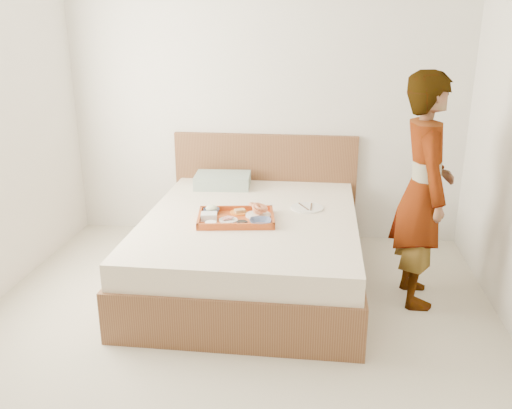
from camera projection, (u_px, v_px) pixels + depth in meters
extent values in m
cube|color=beige|center=(227.00, 354.00, 3.21)|extent=(3.50, 4.00, 0.01)
cube|color=silver|center=(264.00, 94.00, 4.68)|extent=(3.50, 0.01, 2.60)
cube|color=silver|center=(13.00, 378.00, 0.92)|extent=(3.50, 0.01, 2.60)
cube|color=brown|center=(251.00, 248.00, 4.07)|extent=(1.65, 2.00, 0.53)
cube|color=brown|center=(265.00, 186.00, 4.91)|extent=(1.65, 0.06, 0.95)
cube|color=#8E9F92|center=(223.00, 180.00, 4.67)|extent=(0.49, 0.35, 0.11)
cube|color=#C64D21|center=(236.00, 217.00, 3.87)|extent=(0.60, 0.47, 0.05)
cylinder|color=white|center=(258.00, 215.00, 3.93)|extent=(0.21, 0.21, 0.01)
imported|color=#141A44|center=(260.00, 222.00, 3.75)|extent=(0.17, 0.17, 0.04)
cylinder|color=black|center=(242.00, 224.00, 3.73)|extent=(0.09, 0.09, 0.03)
cylinder|color=white|center=(228.00, 220.00, 3.83)|extent=(0.15, 0.15, 0.01)
cylinder|color=orange|center=(239.00, 212.00, 3.99)|extent=(0.15, 0.15, 0.01)
imported|color=#141A44|center=(212.00, 211.00, 3.98)|extent=(0.14, 0.14, 0.04)
cube|color=silver|center=(209.00, 216.00, 3.84)|extent=(0.13, 0.11, 0.05)
cylinder|color=white|center=(211.00, 224.00, 3.74)|extent=(0.09, 0.09, 0.03)
cylinder|color=white|center=(307.00, 208.00, 4.13)|extent=(0.29, 0.29, 0.01)
imported|color=white|center=(423.00, 191.00, 3.63)|extent=(0.42, 0.61, 1.61)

